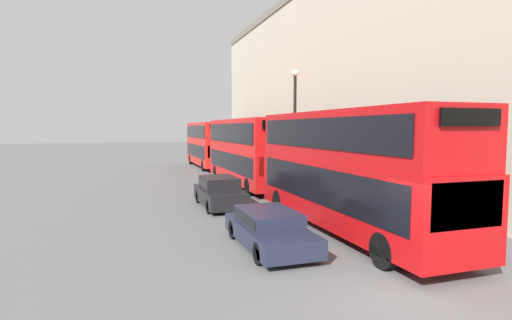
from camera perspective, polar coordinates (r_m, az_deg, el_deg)
name	(u,v)px	position (r m, az deg, el deg)	size (l,w,h in m)	color
ground_plane	(403,291)	(10.35, 20.29, -17.14)	(200.00, 200.00, 0.00)	#5B5B5B
bus_leading	(347,166)	(14.87, 12.89, -0.77)	(2.59, 10.83, 4.38)	#B20C0F
bus_second_in_queue	(247,149)	(26.35, -1.33, 1.59)	(2.59, 11.48, 4.34)	red
bus_third_in_queue	(208,143)	(38.67, -6.84, 2.47)	(2.59, 10.27, 4.27)	red
car_dark_sedan	(269,227)	(12.78, 1.88, -9.62)	(1.80, 4.31, 1.19)	#1E2338
car_hatchback	(219,191)	(19.26, -5.25, -4.44)	(1.76, 4.25, 1.44)	black
street_lamp	(295,117)	(24.10, 5.57, 6.11)	(0.44, 0.44, 7.26)	black
pedestrian	(295,175)	(26.01, 5.55, -2.17)	(0.36, 0.36, 1.57)	brown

